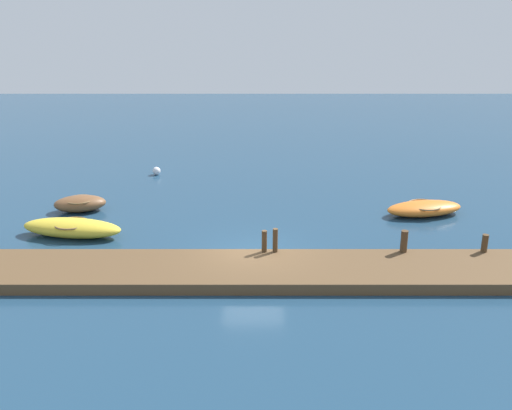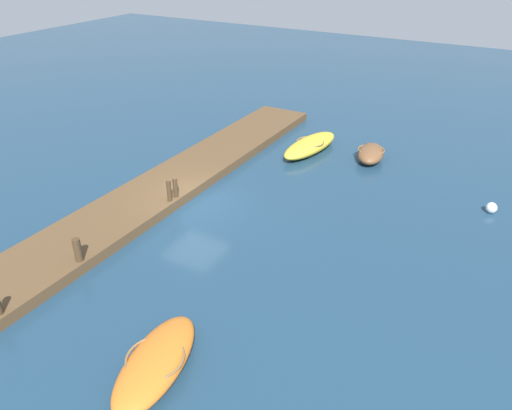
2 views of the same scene
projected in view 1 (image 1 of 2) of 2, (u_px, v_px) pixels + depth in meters
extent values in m
plane|color=navy|center=(254.00, 256.00, 23.89)|extent=(84.00, 84.00, 0.00)
cube|color=brown|center=(254.00, 271.00, 22.07)|extent=(25.16, 3.06, 0.43)
ellipsoid|color=orange|center=(425.00, 208.00, 28.21)|extent=(3.95, 2.27, 0.66)
torus|color=olive|center=(426.00, 205.00, 28.15)|extent=(1.91, 1.91, 0.07)
ellipsoid|color=gold|center=(73.00, 228.00, 25.70)|extent=(4.59, 2.09, 0.79)
torus|color=olive|center=(73.00, 223.00, 25.63)|extent=(1.72, 1.72, 0.07)
ellipsoid|color=brown|center=(81.00, 203.00, 28.72)|extent=(2.66, 1.77, 0.78)
torus|color=olive|center=(81.00, 199.00, 28.65)|extent=(1.63, 1.63, 0.07)
cylinder|color=#47331E|center=(265.00, 241.00, 23.06)|extent=(0.20, 0.20, 0.88)
cylinder|color=#47331E|center=(276.00, 240.00, 23.05)|extent=(0.20, 0.20, 0.96)
cylinder|color=#47331E|center=(405.00, 241.00, 23.05)|extent=(0.27, 0.27, 0.88)
cylinder|color=#47331E|center=(486.00, 243.00, 23.07)|extent=(0.24, 0.24, 0.72)
sphere|color=silver|center=(158.00, 171.00, 34.63)|extent=(0.47, 0.47, 0.47)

